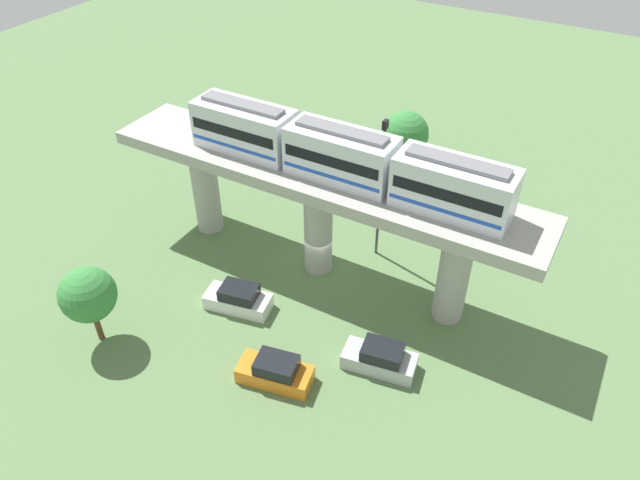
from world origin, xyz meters
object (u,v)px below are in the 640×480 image
object	(u,v)px
train	(341,155)
tree_mid_lot	(88,295)
parked_car_orange	(275,372)
tree_near_viaduct	(405,134)
parked_car_white	(238,299)
parked_car_silver	(380,358)
signal_post	(381,185)

from	to	relation	value
train	tree_mid_lot	size ratio (longest dim) A/B	3.88
parked_car_orange	tree_near_viaduct	bearing A→B (deg)	175.22
train	tree_mid_lot	xyz separation A→B (m)	(12.28, -9.74, -5.77)
tree_near_viaduct	parked_car_orange	bearing A→B (deg)	6.71
train	parked_car_white	size ratio (longest dim) A/B	4.58
parked_car_silver	tree_mid_lot	xyz separation A→B (m)	(6.33, -15.67, 2.87)
tree_near_viaduct	parked_car_white	bearing A→B (deg)	-6.53
tree_mid_lot	train	bearing A→B (deg)	141.58
parked_car_white	signal_post	world-z (taller)	signal_post
parked_car_silver	tree_mid_lot	size ratio (longest dim) A/B	0.84
parked_car_white	parked_car_orange	bearing A→B (deg)	43.07
parked_car_silver	tree_mid_lot	distance (m)	17.14
parked_car_orange	tree_near_viaduct	world-z (taller)	tree_near_viaduct
tree_mid_lot	signal_post	bearing A→B (deg)	144.97
parked_car_orange	parked_car_white	distance (m)	6.44
parked_car_orange	tree_near_viaduct	distance (m)	24.74
train	parked_car_silver	bearing A→B (deg)	44.90
train	tree_near_viaduct	bearing A→B (deg)	-173.63
train	tree_mid_lot	world-z (taller)	train
tree_near_viaduct	parked_car_silver	bearing A→B (deg)	20.12
parked_car_orange	signal_post	bearing A→B (deg)	168.43
parked_car_orange	tree_mid_lot	size ratio (longest dim) A/B	0.85
parked_car_white	tree_near_viaduct	distance (m)	20.99
train	tree_mid_lot	bearing A→B (deg)	-38.42
parked_car_silver	parked_car_white	size ratio (longest dim) A/B	0.99
parked_car_silver	tree_near_viaduct	distance (m)	22.16
train	tree_mid_lot	distance (m)	16.70
train	parked_car_silver	xyz separation A→B (m)	(5.95, 5.93, -8.63)
parked_car_orange	parked_car_white	bearing A→B (deg)	-137.02
parked_car_silver	tree_mid_lot	bearing A→B (deg)	-77.66
train	signal_post	world-z (taller)	train
parked_car_silver	signal_post	distance (m)	11.59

